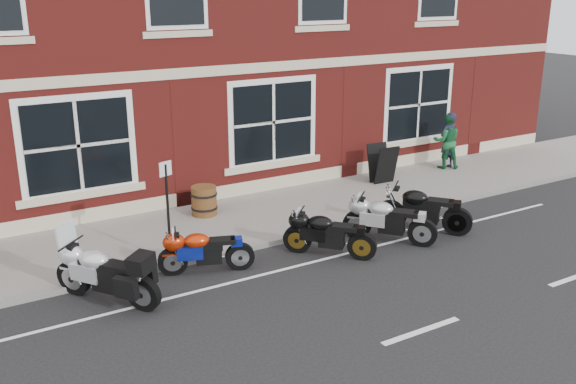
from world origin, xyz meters
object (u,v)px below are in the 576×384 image
moto_touring_silver (104,271)px  moto_sport_red (204,249)px  moto_sport_silver (388,218)px  moto_naked_black (422,208)px  moto_sport_black (328,233)px  pedestrian_left (448,140)px  parking_sign (168,204)px  pedestrian_right (447,141)px  barrel_planter (204,201)px  a_board_sign (382,164)px

moto_touring_silver → moto_sport_red: bearing=-29.1°
moto_sport_silver → moto_naked_black: moto_naked_black is taller
moto_sport_black → moto_sport_silver: 1.56m
pedestrian_left → parking_sign: (-9.59, -2.16, 0.33)m
moto_touring_silver → parking_sign: (1.54, 0.87, 0.71)m
moto_sport_red → moto_sport_silver: size_ratio=1.07×
pedestrian_right → parking_sign: size_ratio=0.81×
moto_naked_black → pedestrian_right: pedestrian_right is taller
moto_touring_silver → moto_sport_silver: moto_touring_silver is taller
moto_sport_red → barrel_planter: bearing=-3.8°
moto_sport_silver → a_board_sign: a_board_sign is taller
pedestrian_left → pedestrian_right: (-0.03, 0.02, -0.02)m
moto_touring_silver → moto_naked_black: 7.17m
a_board_sign → barrel_planter: size_ratio=1.54×
moto_touring_silver → a_board_sign: 9.00m
pedestrian_right → moto_touring_silver: bearing=46.2°
moto_sport_black → a_board_sign: 5.15m
pedestrian_right → moto_sport_black: bearing=58.1°
moto_sport_red → moto_sport_silver: moto_sport_silver is taller
moto_sport_red → barrel_planter: (1.21, 2.76, -0.02)m
moto_touring_silver → parking_sign: bearing=-5.9°
pedestrian_left → pedestrian_right: pedestrian_left is taller
moto_touring_silver → moto_naked_black: size_ratio=1.05×
moto_touring_silver → moto_sport_black: moto_touring_silver is taller
moto_sport_silver → moto_naked_black: 1.09m
pedestrian_right → moto_naked_black: bearing=70.9°
a_board_sign → moto_sport_black: bearing=-138.2°
moto_naked_black → parking_sign: (-5.62, 1.14, 0.74)m
pedestrian_right → a_board_sign: bearing=35.0°
moto_sport_silver → barrel_planter: moto_sport_silver is taller
moto_touring_silver → pedestrian_right: 11.53m
a_board_sign → barrel_planter: a_board_sign is taller
pedestrian_left → a_board_sign: (-2.60, -0.16, -0.31)m
barrel_planter → parking_sign: bearing=-128.4°
moto_sport_red → a_board_sign: size_ratio=1.68×
moto_touring_silver → a_board_sign: moto_touring_silver is taller
moto_sport_silver → barrel_planter: 4.41m
moto_sport_red → pedestrian_left: bearing=-52.9°
moto_sport_red → moto_sport_black: moto_sport_black is taller
moto_sport_red → moto_sport_black: size_ratio=1.18×
pedestrian_left → parking_sign: parking_sign is taller
moto_naked_black → parking_sign: size_ratio=0.87×
moto_touring_silver → moto_sport_silver: bearing=-38.8°
moto_naked_black → a_board_sign: (1.37, 3.14, 0.10)m
moto_naked_black → barrel_planter: moto_naked_black is taller
pedestrian_left → parking_sign: size_ratio=0.83×
moto_touring_silver → barrel_planter: (3.21, 2.97, -0.11)m
moto_naked_black → pedestrian_left: bearing=0.7°
moto_naked_black → moto_sport_silver: bearing=146.7°
moto_sport_red → barrel_planter: 3.01m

